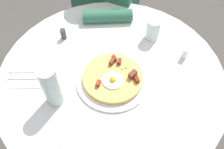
# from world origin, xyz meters

# --- Properties ---
(ground_plane) EXTENTS (6.00, 6.00, 0.00)m
(ground_plane) POSITION_xyz_m (0.00, 0.00, 0.00)
(ground_plane) COLOR #4C4742
(dining_table) EXTENTS (1.03, 1.03, 0.70)m
(dining_table) POSITION_xyz_m (0.00, 0.00, 0.54)
(dining_table) COLOR silver
(dining_table) RESTS_ON ground_plane
(person_seated) EXTENTS (0.44, 0.48, 1.14)m
(person_seated) POSITION_xyz_m (0.28, -0.57, 0.51)
(person_seated) COLOR #2D2D33
(person_seated) RESTS_ON ground_plane
(pizza_plate) EXTENTS (0.32, 0.32, 0.01)m
(pizza_plate) POSITION_xyz_m (-0.02, 0.03, 0.71)
(pizza_plate) COLOR white
(pizza_plate) RESTS_ON dining_table
(breakfast_pizza) EXTENTS (0.26, 0.26, 0.05)m
(breakfast_pizza) POSITION_xyz_m (-0.02, 0.03, 0.73)
(breakfast_pizza) COLOR #DCAF5D
(breakfast_pizza) RESTS_ON pizza_plate
(bread_plate) EXTENTS (0.16, 0.16, 0.01)m
(bread_plate) POSITION_xyz_m (-0.03, 0.33, 0.71)
(bread_plate) COLOR silver
(bread_plate) RESTS_ON dining_table
(napkin) EXTENTS (0.21, 0.20, 0.00)m
(napkin) POSITION_xyz_m (0.34, 0.15, 0.70)
(napkin) COLOR white
(napkin) RESTS_ON dining_table
(fork) EXTENTS (0.17, 0.08, 0.00)m
(fork) POSITION_xyz_m (0.34, 0.13, 0.71)
(fork) COLOR silver
(fork) RESTS_ON napkin
(knife) EXTENTS (0.17, 0.08, 0.00)m
(knife) POSITION_xyz_m (0.33, 0.17, 0.71)
(knife) COLOR silver
(knife) RESTS_ON napkin
(water_glass) EXTENTS (0.07, 0.07, 0.11)m
(water_glass) POSITION_xyz_m (-0.10, -0.29, 0.75)
(water_glass) COLOR silver
(water_glass) RESTS_ON dining_table
(water_bottle) EXTENTS (0.07, 0.07, 0.21)m
(water_bottle) POSITION_xyz_m (0.16, 0.21, 0.80)
(water_bottle) COLOR silver
(water_bottle) RESTS_ON dining_table
(salt_shaker) EXTENTS (0.03, 0.03, 0.06)m
(salt_shaker) POSITION_xyz_m (-0.28, -0.22, 0.73)
(salt_shaker) COLOR white
(salt_shaker) RESTS_ON dining_table
(pepper_shaker) EXTENTS (0.03, 0.03, 0.06)m
(pepper_shaker) POSITION_xyz_m (0.31, -0.12, 0.73)
(pepper_shaker) COLOR #3F3833
(pepper_shaker) RESTS_ON dining_table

